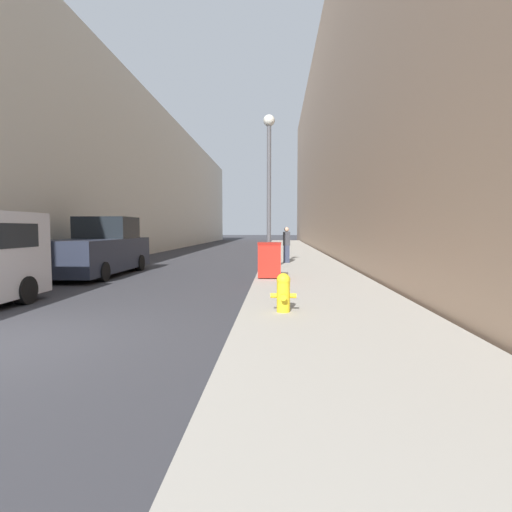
{
  "coord_description": "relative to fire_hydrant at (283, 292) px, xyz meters",
  "views": [
    {
      "loc": [
        4.23,
        -5.47,
        1.72
      ],
      "look_at": [
        3.06,
        16.5,
        0.2
      ],
      "focal_mm": 28.0,
      "sensor_mm": 36.0,
      "label": 1
    }
  ],
  "objects": [
    {
      "name": "trash_bin",
      "position": [
        -0.36,
        5.17,
        0.2
      ],
      "size": [
        0.74,
        0.64,
        1.14
      ],
      "color": "red",
      "rests_on": "sidewalk_right"
    },
    {
      "name": "pickup_truck",
      "position": [
        -6.74,
        6.93,
        0.39
      ],
      "size": [
        2.24,
        5.54,
        2.16
      ],
      "color": "#232838",
      "rests_on": "ground"
    },
    {
      "name": "pedestrian_on_sidewalk",
      "position": [
        0.31,
        10.95,
        0.44
      ],
      "size": [
        0.33,
        0.22,
        1.64
      ],
      "color": "#2D3347",
      "rests_on": "sidewalk_right"
    },
    {
      "name": "sidewalk_right",
      "position": [
        0.99,
        16.0,
        -0.46
      ],
      "size": [
        3.64,
        60.0,
        0.14
      ],
      "color": "#9E998E",
      "rests_on": "ground"
    },
    {
      "name": "building_right_stone",
      "position": [
        8.91,
        24.0,
        7.8
      ],
      "size": [
        12.0,
        60.0,
        16.66
      ],
      "color": "#9E7F66",
      "rests_on": "ground"
    },
    {
      "name": "lamppost",
      "position": [
        -0.44,
        7.64,
        3.03
      ],
      "size": [
        0.43,
        0.43,
        5.79
      ],
      "color": "#4C4C51",
      "rests_on": "sidewalk_right"
    },
    {
      "name": "fire_hydrant",
      "position": [
        0.0,
        0.0,
        0.0
      ],
      "size": [
        0.49,
        0.38,
        0.74
      ],
      "color": "yellow",
      "rests_on": "sidewalk_right"
    },
    {
      "name": "building_left_glass",
      "position": [
        -14.59,
        24.0,
        4.82
      ],
      "size": [
        12.0,
        60.0,
        10.69
      ],
      "color": "beige",
      "rests_on": "ground"
    }
  ]
}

